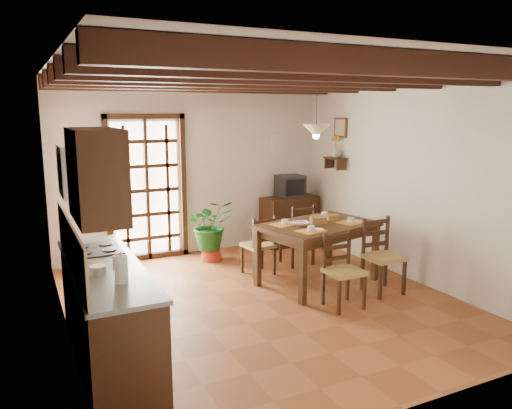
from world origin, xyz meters
TOP-DOWN VIEW (x-y plane):
  - ground_plane at (0.00, 0.00)m, footprint 5.00×5.00m
  - room_shell at (0.00, 0.00)m, footprint 4.52×5.02m
  - ceiling_beams at (0.00, 0.00)m, footprint 4.50×4.34m
  - french_door at (-0.80, 2.45)m, footprint 1.26×0.11m
  - kitchen_counter at (-1.96, -0.60)m, footprint 0.64×2.25m
  - upper_cabinet at (-2.08, -1.30)m, footprint 0.35×0.80m
  - range_hood at (-2.05, -0.05)m, footprint 0.38×0.60m
  - counter_items at (-1.95, -0.51)m, footprint 0.50×1.43m
  - dining_table at (0.98, 0.30)m, footprint 1.72×1.32m
  - chair_near_left at (0.79, -0.55)m, footprint 0.42×0.40m
  - chair_near_right at (1.54, -0.37)m, footprint 0.45×0.43m
  - chair_far_left at (0.42, 0.98)m, footprint 0.44×0.42m
  - chair_far_right at (1.17, 1.15)m, footprint 0.45×0.43m
  - table_setting at (0.98, 0.30)m, footprint 1.12×0.75m
  - table_bowl at (0.70, 0.29)m, footprint 0.26×0.26m
  - sideboard at (1.65, 2.23)m, footprint 1.05×0.57m
  - crt_tv at (1.65, 2.22)m, footprint 0.45×0.42m
  - fuse_box at (1.50, 2.48)m, footprint 0.25×0.03m
  - plant_pot at (0.06, 1.92)m, footprint 0.35×0.35m
  - potted_plant at (0.06, 1.92)m, footprint 2.04×1.81m
  - wall_shelf at (2.14, 1.60)m, footprint 0.20×0.42m
  - shelf_vase at (2.14, 1.60)m, footprint 0.15×0.15m
  - shelf_flowers at (2.14, 1.60)m, footprint 0.14×0.14m
  - framed_picture at (2.22, 1.60)m, footprint 0.03×0.32m
  - pendant_lamp at (0.98, 0.40)m, footprint 0.36×0.36m

SIDE VIEW (x-z plane):
  - ground_plane at x=0.00m, z-range 0.00..0.00m
  - plant_pot at x=0.06m, z-range 0.00..0.22m
  - chair_far_left at x=0.42m, z-range -0.16..0.71m
  - chair_near_left at x=0.79m, z-range -0.17..0.73m
  - chair_far_right at x=1.17m, z-range -0.18..0.77m
  - chair_near_right at x=1.54m, z-range -0.18..0.79m
  - sideboard at x=1.65m, z-range 0.00..0.85m
  - kitchen_counter at x=-1.96m, z-range -0.22..1.16m
  - potted_plant at x=0.06m, z-range -0.46..1.60m
  - dining_table at x=0.98m, z-range 0.31..1.14m
  - table_bowl at x=0.70m, z-range 0.83..0.89m
  - table_setting at x=0.98m, z-range 0.90..1.00m
  - counter_items at x=-1.95m, z-range 0.83..1.08m
  - crt_tv at x=1.65m, z-range 0.85..1.22m
  - french_door at x=-0.80m, z-range 0.02..2.34m
  - wall_shelf at x=2.14m, z-range 1.41..1.61m
  - shelf_vase at x=2.14m, z-range 1.57..1.73m
  - range_hood at x=-2.05m, z-range 1.46..2.00m
  - fuse_box at x=1.50m, z-range 1.59..1.91m
  - room_shell at x=0.00m, z-range 0.41..3.22m
  - upper_cabinet at x=-2.08m, z-range 1.50..2.20m
  - shelf_flowers at x=2.14m, z-range 1.68..2.04m
  - framed_picture at x=2.22m, z-range 1.89..2.21m
  - pendant_lamp at x=0.98m, z-range 1.66..2.50m
  - ceiling_beams at x=0.00m, z-range 2.59..2.79m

